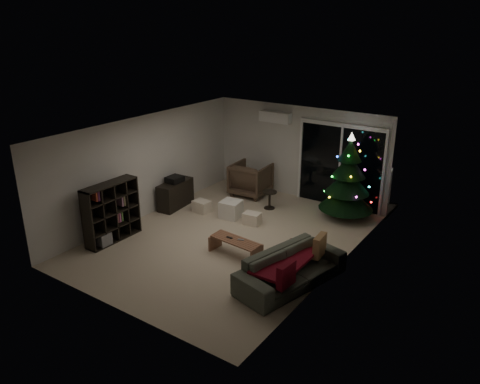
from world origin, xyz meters
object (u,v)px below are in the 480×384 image
(media_cabinet, at_px, (175,194))
(coffee_table, at_px, (235,247))
(bookshelf, at_px, (107,210))
(christmas_tree, at_px, (348,176))
(sofa, at_px, (291,268))
(armchair, at_px, (251,179))

(media_cabinet, xyz_separation_m, coffee_table, (2.81, -1.30, -0.17))
(bookshelf, distance_m, christmas_tree, 5.68)
(bookshelf, xyz_separation_m, coffee_table, (2.81, 0.94, -0.49))
(sofa, distance_m, coffee_table, 1.54)
(armchair, relative_size, christmas_tree, 0.46)
(sofa, height_order, coffee_table, sofa)
(sofa, height_order, christmas_tree, christmas_tree)
(bookshelf, relative_size, christmas_tree, 0.62)
(coffee_table, bearing_deg, bookshelf, -156.21)
(media_cabinet, xyz_separation_m, armchair, (1.12, 1.86, 0.11))
(bookshelf, relative_size, coffee_table, 1.19)
(media_cabinet, relative_size, christmas_tree, 0.51)
(armchair, bearing_deg, bookshelf, 70.67)
(media_cabinet, xyz_separation_m, christmas_tree, (3.92, 1.86, 0.73))
(armchair, height_order, coffee_table, armchair)
(sofa, xyz_separation_m, christmas_tree, (-0.38, 3.49, 0.75))
(media_cabinet, height_order, armchair, armchair)
(sofa, relative_size, christmas_tree, 1.03)
(coffee_table, xyz_separation_m, christmas_tree, (1.11, 3.15, 0.90))
(media_cabinet, bearing_deg, armchair, 52.63)
(coffee_table, bearing_deg, sofa, -7.57)
(coffee_table, bearing_deg, media_cabinet, 160.55)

